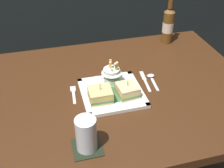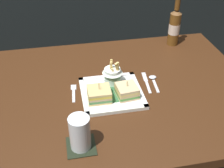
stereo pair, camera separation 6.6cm
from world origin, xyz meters
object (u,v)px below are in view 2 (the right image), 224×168
sandwich_half_left (99,94)px  water_glass (80,135)px  square_plate (112,93)px  sandwich_half_right (127,91)px  fork (74,92)px  beer_bottle (175,26)px  fries_cup (112,73)px  knife (146,81)px  dining_table (112,105)px  spoon (153,79)px

sandwich_half_left → water_glass: 0.26m
square_plate → sandwich_half_right: size_ratio=2.73×
sandwich_half_left → fork: bearing=141.7°
beer_bottle → square_plate: bearing=-137.4°
square_plate → fries_cup: fries_cup is taller
square_plate → knife: 0.18m
fork → knife: size_ratio=0.76×
beer_bottle → water_glass: 0.88m
dining_table → sandwich_half_left: size_ratio=13.45×
beer_bottle → water_glass: bearing=-131.5°
beer_bottle → spoon: bearing=-123.6°
sandwich_half_left → sandwich_half_right: size_ratio=1.00×
square_plate → beer_bottle: bearing=42.6°
fries_cup → knife: fries_cup is taller
dining_table → square_plate: size_ratio=4.92×
beer_bottle → knife: beer_bottle is taller
square_plate → sandwich_half_left: (-0.06, -0.03, 0.03)m
dining_table → spoon: (0.20, 0.03, 0.10)m
dining_table → sandwich_half_left: sandwich_half_left is taller
sandwich_half_left → spoon: sandwich_half_left is taller
water_glass → dining_table: bearing=61.0°
fries_cup → knife: (0.16, -0.01, -0.06)m
sandwich_half_right → knife: sandwich_half_right is taller
sandwich_half_left → fries_cup: size_ratio=0.82×
sandwich_half_right → water_glass: (-0.22, -0.24, 0.02)m
dining_table → sandwich_half_right: 0.15m
knife → beer_bottle: bearing=52.7°
sandwich_half_left → water_glass: water_glass is taller
square_plate → water_glass: water_glass is taller
fork → knife: 0.33m
sandwich_half_left → spoon: 0.29m
fries_cup → water_glass: 0.38m
fries_cup → water_glass: (-0.18, -0.34, -0.00)m
spoon → knife: bearing=-171.5°
sandwich_half_left → beer_bottle: bearing=41.4°
dining_table → square_plate: (-0.01, -0.04, 0.10)m
knife → spoon: (0.04, 0.01, 0.00)m
dining_table → water_glass: 0.38m
dining_table → sandwich_half_right: (0.05, -0.07, 0.13)m
square_plate → spoon: 0.22m
dining_table → spoon: size_ratio=9.95×
square_plate → spoon: square_plate is taller
fork → knife: (0.33, 0.02, 0.00)m
dining_table → spoon: spoon is taller
water_glass → sandwich_half_left: bearing=66.8°
sandwich_half_left → water_glass: (-0.10, -0.24, 0.02)m
square_plate → fries_cup: 0.09m
square_plate → sandwich_half_right: 0.07m
dining_table → water_glass: water_glass is taller
water_glass → spoon: (0.37, 0.34, -0.05)m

